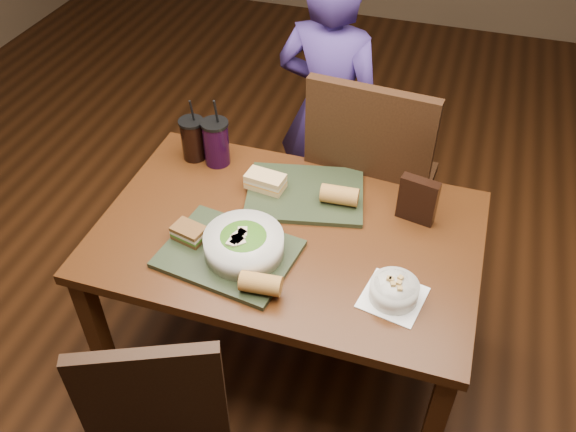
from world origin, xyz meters
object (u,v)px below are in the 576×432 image
object	(u,v)px
chair_far	(368,181)
dining_table	(288,250)
sandwich_near	(189,233)
chip_bag	(418,200)
baguette_far	(340,195)
tray_near	(229,254)
cup_cola	(193,139)
diner	(329,112)
sandwich_far	(265,181)
salad_bowl	(244,243)
soup_bowl	(394,291)
baguette_near	(261,284)
tray_far	(305,194)
cup_berry	(216,142)

from	to	relation	value
chair_far	dining_table	bearing A→B (deg)	-109.21
sandwich_near	chip_bag	bearing A→B (deg)	26.27
chair_far	baguette_far	size ratio (longest dim) A/B	8.37
tray_near	cup_cola	bearing A→B (deg)	125.25
diner	sandwich_far	size ratio (longest dim) A/B	9.24
dining_table	salad_bowl	size ratio (longest dim) A/B	5.02
soup_bowl	cup_cola	xyz separation A→B (m)	(-0.88, 0.48, 0.05)
diner	sandwich_near	distance (m)	1.05
dining_table	sandwich_near	bearing A→B (deg)	-153.10
sandwich_far	baguette_near	world-z (taller)	baguette_near
sandwich_near	chip_bag	world-z (taller)	chip_bag
baguette_near	dining_table	bearing A→B (deg)	91.43
sandwich_far	tray_near	bearing A→B (deg)	-90.86
diner	tray_far	xyz separation A→B (m)	(0.08, -0.67, 0.07)
chair_far	sandwich_far	xyz separation A→B (m)	(-0.33, -0.34, 0.18)
tray_far	soup_bowl	world-z (taller)	soup_bowl
soup_bowl	cup_berry	xyz separation A→B (m)	(-0.78, 0.48, 0.06)
salad_bowl	sandwich_near	world-z (taller)	salad_bowl
sandwich_far	sandwich_near	bearing A→B (deg)	-114.79
chair_far	sandwich_near	distance (m)	0.84
tray_near	salad_bowl	xyz separation A→B (m)	(0.05, 0.01, 0.05)
dining_table	tray_near	size ratio (longest dim) A/B	3.10
diner	soup_bowl	bearing A→B (deg)	122.17
diner	baguette_far	size ratio (longest dim) A/B	10.35
soup_bowl	cup_cola	distance (m)	1.00
dining_table	chip_bag	distance (m)	0.48
tray_near	cup_berry	xyz separation A→B (m)	(-0.23, 0.46, 0.08)
chip_bag	baguette_near	bearing A→B (deg)	-117.63
salad_bowl	sandwich_far	bearing A→B (deg)	97.59
sandwich_far	cup_cola	world-z (taller)	cup_cola
tray_near	cup_cola	size ratio (longest dim) A/B	1.60
tray_near	baguette_near	bearing A→B (deg)	-38.55
baguette_near	cup_berry	distance (m)	0.71
tray_far	soup_bowl	distance (m)	0.55
salad_bowl	soup_bowl	xyz separation A→B (m)	(0.50, -0.03, -0.03)
salad_bowl	sandwich_far	size ratio (longest dim) A/B	1.73
chip_bag	sandwich_near	bearing A→B (deg)	-142.48
chair_far	chip_bag	distance (m)	0.45
cup_berry	chip_bag	world-z (taller)	cup_berry
sandwich_far	soup_bowl	bearing A→B (deg)	-34.17
chair_far	cup_cola	xyz separation A→B (m)	(-0.66, -0.22, 0.22)
dining_table	tray_far	world-z (taller)	tray_far
baguette_near	diner	bearing A→B (deg)	94.39
baguette_far	cup_cola	size ratio (longest dim) A/B	0.51
tray_far	baguette_far	world-z (taller)	baguette_far
cup_berry	tray_near	bearing A→B (deg)	-63.49
dining_table	tray_near	distance (m)	0.25
sandwich_far	chip_bag	bearing A→B (deg)	1.48
tray_far	soup_bowl	bearing A→B (deg)	-44.43
tray_far	chip_bag	xyz separation A→B (m)	(0.40, -0.01, 0.08)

